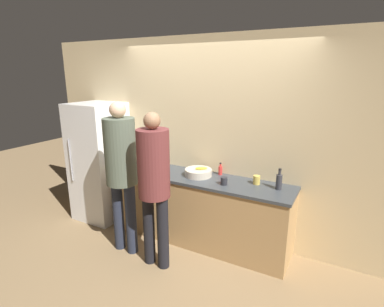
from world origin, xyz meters
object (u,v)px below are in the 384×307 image
utensil_crock (150,160)px  cup_black (224,181)px  person_center (154,178)px  fruit_bowl (198,172)px  cup_yellow (257,180)px  person_left (121,165)px  bottle_dark (279,181)px  bottle_red (220,170)px  refrigerator (100,162)px

utensil_crock → cup_black: size_ratio=2.95×
person_center → fruit_bowl: 0.74m
cup_yellow → utensil_crock: bearing=178.3°
person_left → bottle_dark: size_ratio=7.58×
bottle_red → utensil_crock: bearing=-177.0°
person_left → cup_black: size_ratio=20.13×
bottle_dark → cup_black: size_ratio=2.65×
cup_black → cup_yellow: 0.38m
fruit_bowl → cup_black: (0.40, -0.13, -0.00)m
fruit_bowl → cup_yellow: bearing=5.9°
refrigerator → person_center: 1.58m
utensil_crock → bottle_dark: utensil_crock is taller
person_left → cup_black: (1.08, 0.53, -0.18)m
cup_black → person_left: bearing=-153.9°
refrigerator → bottle_red: size_ratio=10.93×
utensil_crock → bottle_dark: 1.83m
refrigerator → bottle_dark: 2.61m
person_left → utensil_crock: (-0.16, 0.77, -0.16)m
fruit_bowl → cup_black: size_ratio=3.69×
cup_yellow → refrigerator: bearing=-176.1°
person_center → fruit_bowl: person_center is taller
bottle_dark → cup_black: bearing=-164.5°
fruit_bowl → cup_yellow: fruit_bowl is taller
bottle_red → cup_yellow: (0.50, -0.10, -0.01)m
cup_yellow → fruit_bowl: bearing=-174.1°
cup_black → utensil_crock: bearing=168.7°
refrigerator → fruit_bowl: size_ratio=5.12×
person_left → person_center: size_ratio=1.05×
person_left → bottle_red: size_ratio=11.66×
fruit_bowl → bottle_dark: bottle_dark is taller
person_center → bottle_red: size_ratio=11.15×
person_center → bottle_dark: person_center is taller
refrigerator → person_left: 1.12m
cup_black → cup_yellow: (0.33, 0.20, 0.01)m
refrigerator → cup_black: 2.01m
person_left → cup_black: 1.21m
person_center → cup_yellow: bearing=41.3°
refrigerator → cup_yellow: bearing=3.9°
bottle_red → cup_black: 0.35m
person_left → fruit_bowl: (0.67, 0.65, -0.18)m
person_center → cup_yellow: (0.90, 0.79, -0.12)m
utensil_crock → bottle_dark: bearing=-2.6°
bottle_dark → person_center: bearing=-147.2°
bottle_dark → cup_black: 0.61m
fruit_bowl → utensil_crock: size_ratio=1.25×
refrigerator → bottle_red: bearing=8.2°
person_center → cup_yellow: size_ratio=17.15×
person_left → bottle_dark: bearing=22.5°
refrigerator → cup_yellow: size_ratio=16.81×
bottle_red → cup_yellow: size_ratio=1.54×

